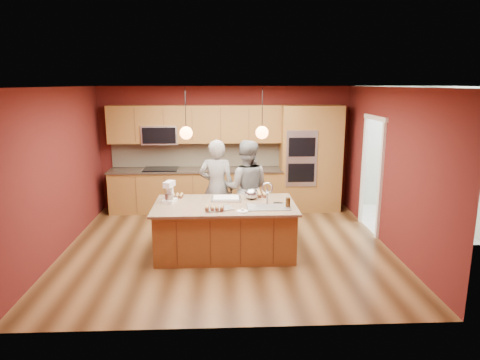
{
  "coord_description": "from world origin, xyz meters",
  "views": [
    {
      "loc": [
        -0.1,
        -6.93,
        2.75
      ],
      "look_at": [
        0.21,
        -0.1,
        1.2
      ],
      "focal_mm": 32.0,
      "sensor_mm": 36.0,
      "label": 1
    }
  ],
  "objects_px": {
    "island": "(226,228)",
    "mixing_bowl": "(251,194)",
    "person_right": "(246,188)",
    "stand_mixer": "(169,193)",
    "person_left": "(217,188)"
  },
  "relations": [
    {
      "from": "mixing_bowl",
      "to": "person_left",
      "type": "bearing_deg",
      "value": 133.94
    },
    {
      "from": "person_right",
      "to": "mixing_bowl",
      "type": "xyz_separation_m",
      "value": [
        0.05,
        -0.61,
        0.05
      ]
    },
    {
      "from": "island",
      "to": "person_left",
      "type": "relative_size",
      "value": 1.29
    },
    {
      "from": "island",
      "to": "person_left",
      "type": "distance_m",
      "value": 1.02
    },
    {
      "from": "person_right",
      "to": "mixing_bowl",
      "type": "bearing_deg",
      "value": 100.99
    },
    {
      "from": "stand_mixer",
      "to": "mixing_bowl",
      "type": "bearing_deg",
      "value": 22.92
    },
    {
      "from": "person_left",
      "to": "stand_mixer",
      "type": "relative_size",
      "value": 5.07
    },
    {
      "from": "person_right",
      "to": "mixing_bowl",
      "type": "distance_m",
      "value": 0.61
    },
    {
      "from": "person_left",
      "to": "mixing_bowl",
      "type": "relative_size",
      "value": 7.89
    },
    {
      "from": "person_left",
      "to": "person_right",
      "type": "xyz_separation_m",
      "value": [
        0.54,
        0.0,
        -0.01
      ]
    },
    {
      "from": "person_right",
      "to": "island",
      "type": "bearing_deg",
      "value": 73.07
    },
    {
      "from": "stand_mixer",
      "to": "mixing_bowl",
      "type": "xyz_separation_m",
      "value": [
        1.36,
        0.13,
        -0.06
      ]
    },
    {
      "from": "person_left",
      "to": "island",
      "type": "bearing_deg",
      "value": 107.75
    },
    {
      "from": "island",
      "to": "mixing_bowl",
      "type": "distance_m",
      "value": 0.72
    },
    {
      "from": "island",
      "to": "mixing_bowl",
      "type": "height_order",
      "value": "island"
    }
  ]
}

